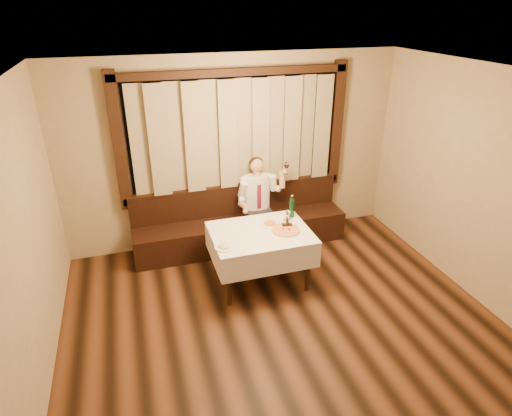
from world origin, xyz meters
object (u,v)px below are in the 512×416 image
object	(u,v)px
pasta_red	(270,222)
green_bottle	(292,208)
banquette	(240,226)
pizza	(286,230)
dining_table	(261,239)
cruet_caddy	(287,224)
seated_man	(259,197)
pasta_cream	(224,245)

from	to	relation	value
pasta_red	green_bottle	distance (m)	0.39
banquette	pizza	distance (m)	1.24
dining_table	cruet_caddy	xyz separation A→B (m)	(0.37, 0.02, 0.15)
banquette	cruet_caddy	xyz separation A→B (m)	(0.37, -1.00, 0.49)
dining_table	cruet_caddy	world-z (taller)	cruet_caddy
banquette	seated_man	world-z (taller)	seated_man
banquette	pasta_cream	distance (m)	1.45
dining_table	pasta_cream	bearing A→B (deg)	-155.45
banquette	pasta_red	xyz separation A→B (m)	(0.18, -0.88, 0.48)
pasta_cream	green_bottle	xyz separation A→B (m)	(1.06, 0.52, 0.10)
banquette	pasta_red	world-z (taller)	banquette
cruet_caddy	seated_man	size ratio (longest dim) A/B	0.10
pizza	cruet_caddy	xyz separation A→B (m)	(0.06, 0.10, 0.03)
banquette	green_bottle	size ratio (longest dim) A/B	10.00
green_bottle	cruet_caddy	size ratio (longest dim) A/B	2.31
pasta_cream	seated_man	bearing A→B (deg)	55.98
pasta_cream	green_bottle	size ratio (longest dim) A/B	0.76
pizza	pasta_red	bearing A→B (deg)	120.65
dining_table	seated_man	world-z (taller)	seated_man
pizza	pasta_cream	xyz separation A→B (m)	(-0.84, -0.16, 0.02)
dining_table	green_bottle	size ratio (longest dim) A/B	3.97
banquette	dining_table	bearing A→B (deg)	-90.00
banquette	green_bottle	xyz separation A→B (m)	(0.53, -0.75, 0.58)
banquette	dining_table	world-z (taller)	banquette
dining_table	pizza	world-z (taller)	pizza
pizza	cruet_caddy	size ratio (longest dim) A/B	2.73
seated_man	pizza	bearing A→B (deg)	-87.43
green_bottle	cruet_caddy	world-z (taller)	green_bottle
dining_table	seated_man	distance (m)	0.98
dining_table	seated_man	size ratio (longest dim) A/B	0.92
banquette	pasta_red	size ratio (longest dim) A/B	12.44
pizza	pasta_red	world-z (taller)	pasta_red
dining_table	seated_man	bearing A→B (deg)	74.20
pasta_red	seated_man	size ratio (longest dim) A/B	0.19
pasta_red	green_bottle	bearing A→B (deg)	20.81
pasta_red	cruet_caddy	distance (m)	0.23
cruet_caddy	pasta_cream	bearing A→B (deg)	-157.60
dining_table	green_bottle	bearing A→B (deg)	27.60
pasta_cream	cruet_caddy	bearing A→B (deg)	16.33
pasta_cream	pizza	bearing A→B (deg)	10.76
pizza	green_bottle	bearing A→B (deg)	58.55
banquette	pasta_cream	size ratio (longest dim) A/B	13.11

